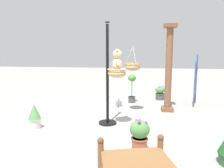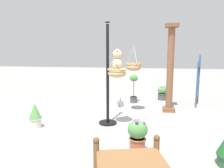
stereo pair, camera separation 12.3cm
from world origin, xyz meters
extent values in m
plane|color=#9E9E99|center=(0.00, 0.00, 0.00)|extent=(40.00, 40.00, 0.00)
cylinder|color=black|center=(-0.17, -0.06, 1.20)|extent=(0.07, 0.07, 2.39)
cylinder|color=black|center=(-0.17, -0.06, 0.02)|extent=(0.44, 0.44, 0.04)
torus|color=black|center=(-0.17, -0.06, 2.43)|extent=(0.12, 0.12, 0.02)
ellipsoid|color=tan|center=(-0.02, 0.19, 1.26)|extent=(0.42, 0.42, 0.20)
torus|color=tan|center=(-0.02, 0.19, 1.35)|extent=(0.44, 0.44, 0.04)
ellipsoid|color=silver|center=(-0.02, 0.19, 1.28)|extent=(0.37, 0.37, 0.16)
cylinder|color=#B7B7BC|center=(0.06, 0.24, 1.55)|extent=(0.18, 0.11, 0.40)
cylinder|color=#B7B7BC|center=(-0.11, 0.24, 1.55)|extent=(0.18, 0.11, 0.40)
cylinder|color=#B7B7BC|center=(-0.02, 0.09, 1.55)|extent=(0.01, 0.20, 0.40)
torus|color=#B7B7BC|center=(-0.02, 0.19, 1.75)|extent=(0.06, 0.06, 0.01)
ellipsoid|color=#D1B789|center=(-0.02, 0.20, 1.45)|extent=(0.27, 0.23, 0.32)
sphere|color=#D1B789|center=(-0.02, 0.20, 1.70)|extent=(0.25, 0.25, 0.21)
ellipsoid|color=beige|center=(-0.02, 0.27, 1.68)|extent=(0.11, 0.09, 0.07)
sphere|color=black|center=(-0.02, 0.30, 1.68)|extent=(0.03, 0.03, 0.03)
sphere|color=#D1B789|center=(-0.10, 0.20, 1.78)|extent=(0.08, 0.08, 0.08)
sphere|color=#D1B789|center=(0.05, 0.20, 1.78)|extent=(0.08, 0.08, 0.08)
ellipsoid|color=#D1B789|center=(-0.17, 0.23, 1.49)|extent=(0.09, 0.16, 0.20)
ellipsoid|color=#D1B789|center=(0.12, 0.23, 1.49)|extent=(0.09, 0.16, 0.20)
ellipsoid|color=#D1B789|center=(-0.10, 0.31, 1.33)|extent=(0.10, 0.18, 0.10)
ellipsoid|color=#D1B789|center=(0.05, 0.31, 1.33)|extent=(0.10, 0.18, 0.10)
ellipsoid|color=tan|center=(-1.27, 0.47, 1.33)|extent=(0.44, 0.44, 0.22)
torus|color=#97794E|center=(-1.27, 0.47, 1.43)|extent=(0.46, 0.46, 0.04)
cylinder|color=#B7B7BC|center=(-1.19, 0.52, 1.67)|extent=(0.19, 0.12, 0.49)
cylinder|color=#B7B7BC|center=(-1.36, 0.52, 1.67)|extent=(0.19, 0.12, 0.49)
cylinder|color=#B7B7BC|center=(-1.27, 0.36, 1.67)|extent=(0.01, 0.21, 0.49)
torus|color=#B7B7BC|center=(-1.27, 0.47, 1.91)|extent=(0.06, 0.06, 0.01)
cylinder|color=brown|center=(-1.58, 1.50, 1.22)|extent=(0.19, 0.19, 2.45)
cube|color=brown|center=(-1.58, 1.50, 0.06)|extent=(0.35, 0.35, 0.12)
cube|color=brown|center=(-1.58, 1.50, 2.50)|extent=(0.37, 0.37, 0.10)
cube|color=#382819|center=(2.51, 0.80, 0.44)|extent=(0.93, 0.90, 0.06)
cylinder|color=brown|center=(1.98, 1.06, 0.29)|extent=(0.08, 0.08, 0.57)
cylinder|color=brown|center=(2.21, 0.29, 0.29)|extent=(0.08, 0.08, 0.57)
sphere|color=brown|center=(1.98, 1.06, 0.60)|extent=(0.09, 0.09, 0.09)
sphere|color=brown|center=(2.21, 0.29, 0.60)|extent=(0.09, 0.09, 0.09)
cylinder|color=beige|center=(0.41, -1.67, 0.11)|extent=(0.26, 0.26, 0.22)
torus|color=#BCB7AE|center=(0.41, -1.67, 0.21)|extent=(0.29, 0.29, 0.03)
cylinder|color=#382819|center=(0.41, -1.67, 0.20)|extent=(0.23, 0.23, 0.03)
cone|color=#56934C|center=(0.41, -1.67, 0.40)|extent=(0.28, 0.28, 0.36)
cylinder|color=#4C4C51|center=(-3.15, 1.38, 0.12)|extent=(0.31, 0.31, 0.24)
torus|color=#444449|center=(-3.15, 1.38, 0.23)|extent=(0.35, 0.35, 0.03)
cylinder|color=#382819|center=(-3.15, 1.38, 0.22)|extent=(0.28, 0.28, 0.03)
ellipsoid|color=#56934C|center=(-3.15, 1.38, 0.37)|extent=(0.35, 0.35, 0.27)
sphere|color=purple|center=(-3.05, 1.36, 0.50)|extent=(0.06, 0.06, 0.06)
sphere|color=purple|center=(-3.17, 1.47, 0.50)|extent=(0.06, 0.06, 0.06)
cylinder|color=#AD563D|center=(1.28, 0.76, 0.14)|extent=(0.26, 0.26, 0.28)
torus|color=#9C4E37|center=(1.28, 0.76, 0.27)|extent=(0.30, 0.30, 0.03)
cylinder|color=#382819|center=(1.28, 0.76, 0.27)|extent=(0.23, 0.23, 0.03)
ellipsoid|color=#56934C|center=(1.28, 0.76, 0.44)|extent=(0.34, 0.34, 0.31)
sphere|color=purple|center=(1.38, 0.75, 0.61)|extent=(0.06, 0.06, 0.06)
sphere|color=purple|center=(1.31, 0.87, 0.58)|extent=(0.05, 0.05, 0.05)
sphere|color=purple|center=(1.23, 0.77, 0.58)|extent=(0.06, 0.06, 0.06)
sphere|color=purple|center=(1.26, 0.71, 0.59)|extent=(0.05, 0.05, 0.05)
cylinder|color=#4C4C51|center=(-2.52, 0.37, 0.10)|extent=(0.24, 0.24, 0.21)
torus|color=#444449|center=(-2.52, 0.37, 0.20)|extent=(0.27, 0.27, 0.03)
cylinder|color=#382819|center=(-2.52, 0.37, 0.19)|extent=(0.21, 0.21, 0.03)
cylinder|color=#4C6B38|center=(-2.52, 0.37, 0.48)|extent=(0.02, 0.02, 0.55)
ellipsoid|color=#478E38|center=(-2.52, 0.37, 0.87)|extent=(0.28, 0.28, 0.24)
cube|color=#334C8C|center=(-2.51, 2.48, 0.79)|extent=(0.71, 0.24, 0.98)
cylinder|color=#334C8C|center=(-2.51, 2.48, 1.33)|extent=(0.71, 0.24, 0.72)
cylinder|color=#4C4C4C|center=(-2.82, 2.57, 0.15)|extent=(0.05, 0.05, 0.30)
cylinder|color=#4C4C4C|center=(-2.20, 2.39, 0.15)|extent=(0.05, 0.05, 0.30)
cylinder|color=gray|center=(-1.90, -0.01, 0.09)|extent=(0.20, 0.20, 0.18)
cylinder|color=gray|center=(-1.76, -0.01, 0.11)|extent=(0.17, 0.04, 0.14)
sphere|color=slate|center=(-1.68, -0.01, 0.16)|extent=(0.06, 0.06, 0.06)
torus|color=gray|center=(-1.90, -0.01, 0.22)|extent=(0.16, 0.02, 0.16)
camera|label=1|loc=(4.70, 0.84, 1.72)|focal=33.43mm
camera|label=2|loc=(4.68, 0.96, 1.72)|focal=33.43mm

